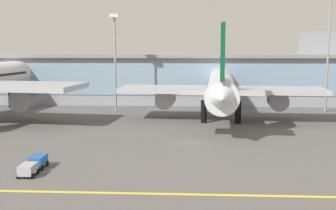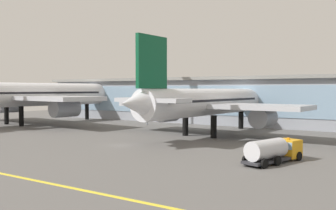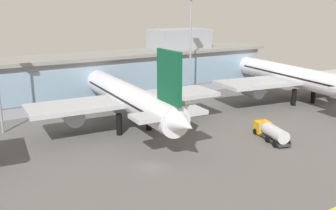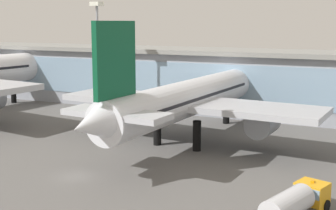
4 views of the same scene
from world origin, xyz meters
TOP-DOWN VIEW (x-y plane):
  - ground_plane at (0.00, 0.00)m, footprint 180.00×180.00m
  - terminal_building at (1.88, 42.97)m, footprint 118.22×14.00m
  - airliner_near_right at (5.27, 18.43)m, footprint 37.97×46.73m
  - airliner_far_right at (50.25, 15.93)m, footprint 42.52×51.47m
  - fuel_tanker_truck at (24.03, -0.77)m, footprint 5.13×9.36m
  - apron_light_mast_west at (27.78, 29.70)m, footprint 1.80×1.80m

SIDE VIEW (x-z plane):
  - ground_plane at x=0.00m, z-range 0.00..0.00m
  - fuel_tanker_truck at x=24.03m, z-range 0.06..2.96m
  - airliner_far_right at x=50.25m, z-range -2.28..14.58m
  - airliner_near_right at x=5.27m, z-range -2.28..14.65m
  - terminal_building at x=1.88m, z-range -2.09..14.92m
  - apron_light_mast_west at x=27.78m, z-range 3.76..29.61m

